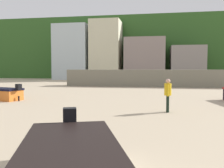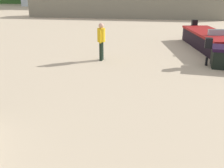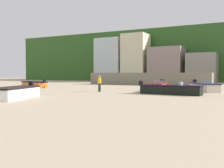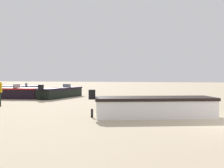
% 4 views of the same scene
% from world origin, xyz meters
% --- Properties ---
extents(headland_hill, '(90.00, 32.00, 12.65)m').
position_xyz_m(headland_hill, '(0.00, 66.00, 6.33)').
color(headland_hill, '#305924').
rests_on(headland_hill, ground).
extents(harbor_pier, '(19.78, 2.40, 1.97)m').
position_xyz_m(harbor_pier, '(1.48, 30.00, 0.98)').
color(harbor_pier, slate).
rests_on(harbor_pier, ground).
extents(townhouse_centre_left, '(6.46, 5.47, 10.30)m').
position_xyz_m(townhouse_centre_left, '(-13.77, 46.74, 5.15)').
color(townhouse_centre_left, '#B3C3C8').
rests_on(townhouse_centre_left, ground).
extents(townhouse_centre, '(5.46, 5.28, 10.93)m').
position_xyz_m(townhouse_centre, '(-7.26, 46.64, 5.46)').
color(townhouse_centre, beige).
rests_on(townhouse_centre, ground).
extents(townhouse_right, '(7.16, 6.29, 7.59)m').
position_xyz_m(townhouse_right, '(-0.05, 47.14, 3.79)').
color(townhouse_right, gray).
rests_on(townhouse_right, ground).
extents(townhouse_far_right, '(5.80, 5.88, 6.02)m').
position_xyz_m(townhouse_far_right, '(7.41, 46.94, 3.01)').
color(townhouse_far_right, gray).
rests_on(townhouse_far_right, ground).
extents(beach_walker_foreground, '(0.35, 0.53, 1.62)m').
position_xyz_m(beach_walker_foreground, '(2.72, 12.55, 0.95)').
color(beach_walker_foreground, black).
rests_on(beach_walker_foreground, ground).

